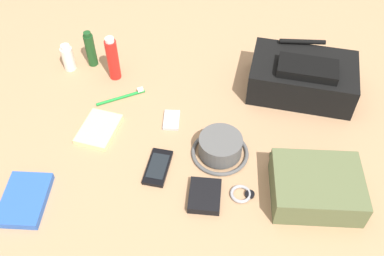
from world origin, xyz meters
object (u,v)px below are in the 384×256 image
at_px(backpack, 302,77).
at_px(shampoo_bottle, 90,49).
at_px(paperback_novel, 25,200).
at_px(toothbrush, 124,96).
at_px(wallet, 205,196).
at_px(media_player, 171,120).
at_px(sunscreen_spray, 113,59).
at_px(bucket_hat, 220,148).
at_px(notepad, 99,129).
at_px(wristwatch, 242,194).
at_px(toiletry_pouch, 316,186).
at_px(toothpaste_tube, 68,58).
at_px(cell_phone, 158,167).

relative_size(backpack, shampoo_bottle, 2.70).
distance_m(paperback_novel, toothbrush, 0.48).
bearing_deg(wallet, paperback_novel, -172.95).
relative_size(media_player, wallet, 0.77).
height_order(media_player, wallet, wallet).
xyz_separation_m(sunscreen_spray, paperback_novel, (-0.17, -0.54, -0.07)).
bearing_deg(sunscreen_spray, bucket_hat, -41.27).
relative_size(bucket_hat, notepad, 1.19).
relative_size(wallet, notepad, 0.73).
height_order(shampoo_bottle, paperback_novel, shampoo_bottle).
height_order(backpack, shampoo_bottle, backpack).
distance_m(shampoo_bottle, media_player, 0.43).
bearing_deg(paperback_novel, notepad, 60.51).
bearing_deg(notepad, wallet, -20.60).
height_order(shampoo_bottle, wristwatch, shampoo_bottle).
bearing_deg(toiletry_pouch, wallet, -174.37).
xyz_separation_m(sunscreen_spray, wristwatch, (0.45, -0.49, -0.08)).
height_order(backpack, paperback_novel, backpack).
bearing_deg(notepad, toothpaste_tube, 132.40).
bearing_deg(shampoo_bottle, toothpaste_tube, -159.62).
distance_m(cell_phone, notepad, 0.25).
height_order(media_player, wristwatch, same).
xyz_separation_m(bucket_hat, toothbrush, (-0.34, 0.23, -0.02)).
xyz_separation_m(paperback_novel, cell_phone, (0.36, 0.14, -0.00)).
bearing_deg(paperback_novel, media_player, 40.56).
relative_size(shampoo_bottle, toothbrush, 0.89).
distance_m(toiletry_pouch, toothpaste_tube, 0.98).
relative_size(cell_phone, toothbrush, 0.88).
bearing_deg(sunscreen_spray, wallet, -55.64).
bearing_deg(shampoo_bottle, toothbrush, -50.84).
xyz_separation_m(bucket_hat, media_player, (-0.16, 0.13, -0.03)).
xyz_separation_m(sunscreen_spray, notepad, (-0.01, -0.26, -0.08)).
bearing_deg(sunscreen_spray, toothpaste_tube, 168.07).
xyz_separation_m(cell_phone, notepad, (-0.21, 0.14, 0.00)).
distance_m(toiletry_pouch, sunscreen_spray, 0.81).
height_order(cell_phone, wristwatch, cell_phone).
bearing_deg(paperback_novel, toiletry_pouch, 4.90).
xyz_separation_m(paperback_novel, wallet, (0.51, 0.04, 0.00)).
bearing_deg(wallet, media_player, 114.97).
relative_size(toiletry_pouch, media_player, 2.95).
distance_m(backpack, toothpaste_tube, 0.84).
xyz_separation_m(media_player, toothbrush, (-0.18, 0.10, 0.00)).
distance_m(backpack, wallet, 0.57).
bearing_deg(toothpaste_tube, media_player, -31.68).
bearing_deg(cell_phone, shampoo_bottle, 121.93).
distance_m(shampoo_bottle, wallet, 0.72).
relative_size(backpack, wristwatch, 5.43).
bearing_deg(cell_phone, toothbrush, 117.05).
bearing_deg(toiletry_pouch, backpack, 89.22).
relative_size(toothpaste_tube, wristwatch, 1.49).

